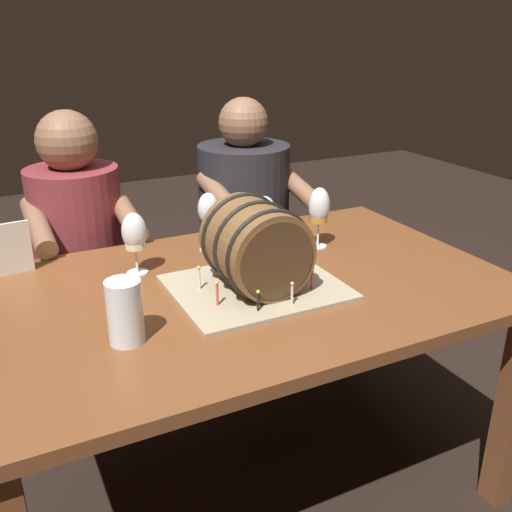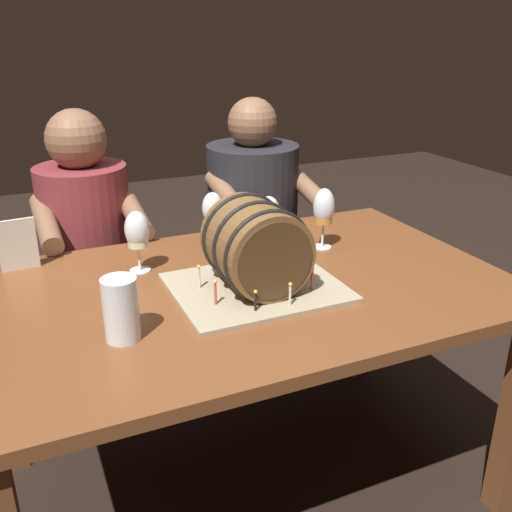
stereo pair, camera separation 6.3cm
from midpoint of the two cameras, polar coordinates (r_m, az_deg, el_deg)
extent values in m
plane|color=black|center=(2.04, -1.88, -21.61)|extent=(8.00, 8.00, 0.00)
cube|color=brown|center=(1.63, -2.19, -3.43)|extent=(1.49, 0.93, 0.03)
cube|color=brown|center=(1.91, 23.19, -13.72)|extent=(0.07, 0.07, 0.69)
cube|color=brown|center=(2.42, 8.83, -4.26)|extent=(0.07, 0.07, 0.69)
cube|color=tan|center=(1.59, -1.13, -3.14)|extent=(0.46, 0.38, 0.01)
cylinder|color=brown|center=(1.54, -1.17, 1.03)|extent=(0.24, 0.24, 0.24)
cylinder|color=#46301B|center=(1.44, 0.92, -0.54)|extent=(0.21, 0.00, 0.21)
cylinder|color=#46301B|center=(1.65, -2.99, 2.40)|extent=(0.21, 0.00, 0.21)
torus|color=black|center=(1.48, 0.20, 0.01)|extent=(0.25, 0.01, 0.25)
torus|color=black|center=(1.54, -1.17, 1.03)|extent=(0.25, 0.01, 0.25)
torus|color=black|center=(1.61, -2.41, 1.97)|extent=(0.25, 0.01, 0.25)
cylinder|color=black|center=(1.64, 4.01, -1.14)|extent=(0.01, 0.01, 0.06)
sphere|color=#F9C64C|center=(1.62, 4.04, 0.01)|extent=(0.01, 0.01, 0.01)
cylinder|color=silver|center=(1.71, 0.94, -0.20)|extent=(0.01, 0.01, 0.05)
sphere|color=#F9C64C|center=(1.70, 0.95, 0.75)|extent=(0.01, 0.01, 0.01)
cylinder|color=black|center=(1.71, -2.38, -0.20)|extent=(0.01, 0.01, 0.05)
sphere|color=#F9C64C|center=(1.70, -2.40, 0.72)|extent=(0.01, 0.01, 0.01)
cylinder|color=#D64C47|center=(1.67, -5.14, -0.81)|extent=(0.01, 0.01, 0.05)
sphere|color=#F9C64C|center=(1.66, -5.17, 0.18)|extent=(0.01, 0.01, 0.01)
cylinder|color=silver|center=(1.57, -6.82, -2.32)|extent=(0.01, 0.01, 0.06)
sphere|color=#F9C64C|center=(1.55, -6.88, -1.15)|extent=(0.01, 0.01, 0.01)
cylinder|color=#D64C47|center=(1.48, -5.10, -3.89)|extent=(0.01, 0.01, 0.06)
sphere|color=#F9C64C|center=(1.46, -5.15, -2.65)|extent=(0.01, 0.01, 0.01)
cylinder|color=black|center=(1.45, -1.04, -4.63)|extent=(0.01, 0.01, 0.05)
sphere|color=#F9C64C|center=(1.43, -1.05, -3.59)|extent=(0.01, 0.01, 0.01)
cylinder|color=silver|center=(1.47, 2.39, -3.93)|extent=(0.01, 0.01, 0.05)
sphere|color=#F9C64C|center=(1.46, 2.41, -2.77)|extent=(0.01, 0.01, 0.01)
cylinder|color=#D64C47|center=(1.57, 4.46, -2.34)|extent=(0.01, 0.01, 0.05)
sphere|color=#F9C64C|center=(1.55, 4.50, -1.23)|extent=(0.01, 0.01, 0.01)
cylinder|color=white|center=(1.88, -5.59, 0.71)|extent=(0.07, 0.07, 0.00)
cylinder|color=white|center=(1.87, -5.64, 1.97)|extent=(0.01, 0.01, 0.08)
ellipsoid|color=white|center=(1.84, -5.75, 4.72)|extent=(0.07, 0.07, 0.10)
cylinder|color=white|center=(1.74, -12.72, -1.61)|extent=(0.06, 0.06, 0.00)
cylinder|color=white|center=(1.72, -12.83, -0.47)|extent=(0.01, 0.01, 0.07)
ellipsoid|color=white|center=(1.69, -13.09, 2.40)|extent=(0.07, 0.07, 0.11)
cylinder|color=beige|center=(1.70, -13.00, 1.47)|extent=(0.06, 0.06, 0.05)
cylinder|color=white|center=(1.88, -0.13, 0.75)|extent=(0.07, 0.07, 0.00)
cylinder|color=white|center=(1.86, -0.13, 2.00)|extent=(0.01, 0.01, 0.08)
ellipsoid|color=white|center=(1.83, -0.13, 4.58)|extent=(0.07, 0.07, 0.09)
cylinder|color=maroon|center=(1.84, -0.13, 3.89)|extent=(0.06, 0.06, 0.04)
cylinder|color=white|center=(1.91, 5.20, 1.00)|extent=(0.06, 0.06, 0.00)
cylinder|color=white|center=(1.89, 5.25, 2.16)|extent=(0.01, 0.01, 0.08)
ellipsoid|color=white|center=(1.86, 5.35, 5.02)|extent=(0.07, 0.07, 0.12)
cylinder|color=#C6842D|center=(1.87, 5.32, 4.16)|extent=(0.06, 0.06, 0.05)
cylinder|color=white|center=(1.35, -14.23, -5.42)|extent=(0.08, 0.08, 0.15)
cylinder|color=#C6842D|center=(1.36, -14.16, -6.09)|extent=(0.08, 0.08, 0.12)
cylinder|color=white|center=(1.33, -14.42, -3.62)|extent=(0.08, 0.08, 0.01)
cube|color=silver|center=(1.82, -24.06, 0.66)|extent=(0.11, 0.03, 0.16)
cube|color=#4C1B1E|center=(2.39, -16.72, -8.61)|extent=(0.34, 0.32, 0.45)
cylinder|color=maroon|center=(2.19, -18.05, 2.05)|extent=(0.33, 0.33, 0.49)
sphere|color=brown|center=(2.11, -19.15, 10.78)|extent=(0.21, 0.21, 0.21)
cylinder|color=brown|center=(2.06, -13.68, 4.15)|extent=(0.08, 0.31, 0.14)
cylinder|color=brown|center=(2.02, -21.70, 2.78)|extent=(0.08, 0.31, 0.14)
cube|color=black|center=(2.55, -1.82, -5.52)|extent=(0.34, 0.32, 0.45)
cylinder|color=#232328|center=(2.37, -1.96, 4.86)|extent=(0.38, 0.38, 0.51)
sphere|color=brown|center=(2.29, -2.08, 13.13)|extent=(0.20, 0.20, 0.20)
cylinder|color=brown|center=(2.30, 3.25, 7.02)|extent=(0.08, 0.31, 0.14)
cylinder|color=brown|center=(2.15, -4.45, 5.94)|extent=(0.08, 0.31, 0.14)
camera|label=1|loc=(0.03, -91.16, -0.47)|focal=40.17mm
camera|label=2|loc=(0.03, 88.84, 0.47)|focal=40.17mm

